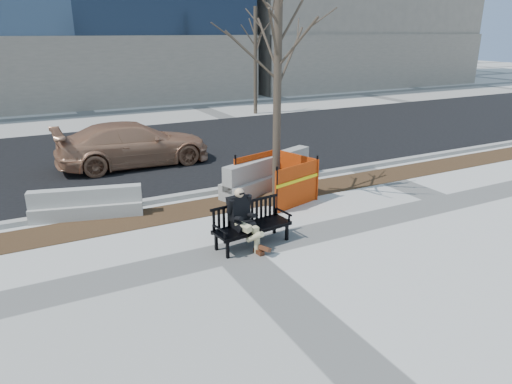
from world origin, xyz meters
The scene contains 11 objects.
ground centered at (0.00, 0.00, 0.00)m, with size 120.00×120.00×0.00m, color beige.
mulch_strip centered at (0.00, 2.60, 0.00)m, with size 40.00×1.20×0.02m, color #47301C.
asphalt_street centered at (0.00, 8.80, 0.00)m, with size 60.00×10.40×0.01m, color black.
curb centered at (0.00, 3.55, 0.06)m, with size 60.00×0.25×0.12m, color #9E9B93.
bench centered at (0.47, 0.10, 0.00)m, with size 1.70×0.61×0.91m, color black, non-canonical shape.
seated_man centered at (0.24, 0.12, 0.00)m, with size 0.54×0.89×1.25m, color black, non-canonical shape.
tree_fence centered at (2.31, 2.33, 0.00)m, with size 2.41×2.41×6.03m, color red, non-canonical shape.
sedan centered at (-0.19, 7.38, 0.00)m, with size 2.01×4.95×1.44m, color #AC7756.
jersey_barrier_left centered at (-2.34, 3.31, 0.00)m, with size 2.58×0.52×0.74m, color #A9A69E, non-canonical shape.
jersey_barrier_right centered at (2.58, 3.21, 0.00)m, with size 3.33×0.67×0.95m, color gray, non-canonical shape.
far_tree_right centered at (8.13, 14.69, 0.00)m, with size 2.17×2.17×5.87m, color #4E4032, non-canonical shape.
Camera 1 is at (-3.58, -7.84, 4.26)m, focal length 32.80 mm.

